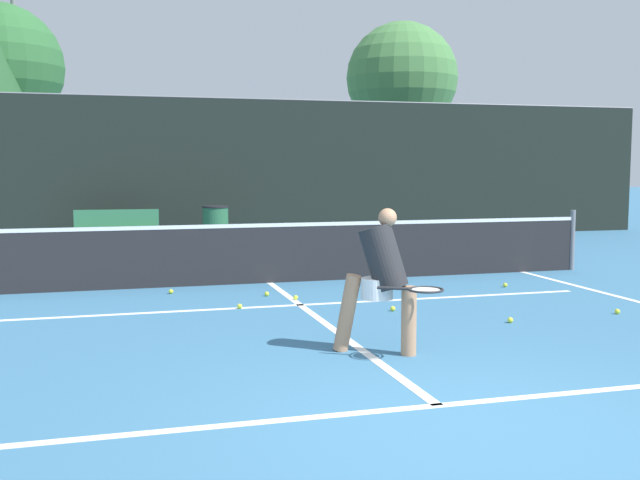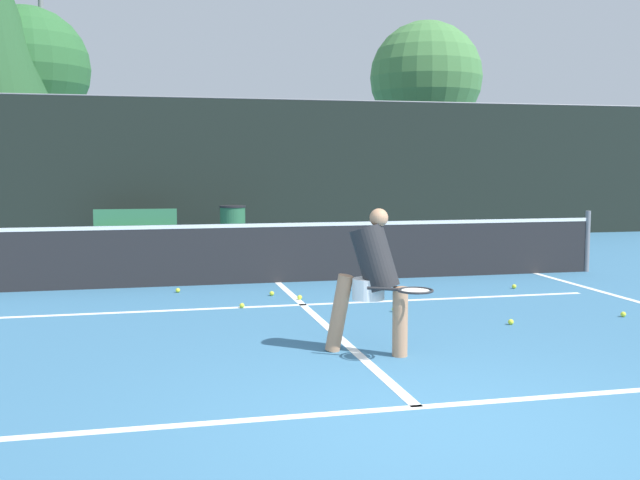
# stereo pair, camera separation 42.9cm
# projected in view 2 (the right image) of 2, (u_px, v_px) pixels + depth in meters

# --- Properties ---
(ground_plane) EXTENTS (100.00, 100.00, 0.00)m
(ground_plane) POSITION_uv_depth(u_px,v_px,m) (437.00, 425.00, 5.38)
(ground_plane) COLOR teal
(court_baseline_near) EXTENTS (11.00, 0.10, 0.01)m
(court_baseline_near) POSITION_uv_depth(u_px,v_px,m) (418.00, 407.00, 5.77)
(court_baseline_near) COLOR white
(court_baseline_near) RESTS_ON ground
(court_service_line) EXTENTS (8.25, 0.10, 0.01)m
(court_service_line) POSITION_uv_depth(u_px,v_px,m) (303.00, 305.00, 10.00)
(court_service_line) COLOR white
(court_service_line) RESTS_ON ground
(court_center_mark) EXTENTS (0.10, 6.33, 0.01)m
(court_center_mark) POSITION_uv_depth(u_px,v_px,m) (323.00, 323.00, 8.84)
(court_center_mark) COLOR white
(court_center_mark) RESTS_ON ground
(net) EXTENTS (11.09, 0.09, 1.07)m
(net) POSITION_uv_depth(u_px,v_px,m) (277.00, 251.00, 11.86)
(net) COLOR slate
(net) RESTS_ON ground
(fence_back) EXTENTS (24.00, 0.06, 3.50)m
(fence_back) POSITION_uv_depth(u_px,v_px,m) (230.00, 170.00, 18.34)
(fence_back) COLOR black
(fence_back) RESTS_ON ground
(player_practicing) EXTENTS (0.97, 1.00, 1.45)m
(player_practicing) POSITION_uv_depth(u_px,v_px,m) (373.00, 277.00, 7.32)
(player_practicing) COLOR tan
(player_practicing) RESTS_ON ground
(tennis_ball_scattered_0) EXTENTS (0.07, 0.07, 0.07)m
(tennis_ball_scattered_0) POSITION_uv_depth(u_px,v_px,m) (300.00, 297.00, 10.38)
(tennis_ball_scattered_0) COLOR #D1E033
(tennis_ball_scattered_0) RESTS_ON ground
(tennis_ball_scattered_1) EXTENTS (0.07, 0.07, 0.07)m
(tennis_ball_scattered_1) POSITION_uv_depth(u_px,v_px,m) (178.00, 290.00, 10.96)
(tennis_ball_scattered_1) COLOR #D1E033
(tennis_ball_scattered_1) RESTS_ON ground
(tennis_ball_scattered_2) EXTENTS (0.07, 0.07, 0.07)m
(tennis_ball_scattered_2) POSITION_uv_depth(u_px,v_px,m) (511.00, 322.00, 8.75)
(tennis_ball_scattered_2) COLOR #D1E033
(tennis_ball_scattered_2) RESTS_ON ground
(tennis_ball_scattered_3) EXTENTS (0.07, 0.07, 0.07)m
(tennis_ball_scattered_3) POSITION_uv_depth(u_px,v_px,m) (623.00, 314.00, 9.20)
(tennis_ball_scattered_3) COLOR #D1E033
(tennis_ball_scattered_3) RESTS_ON ground
(tennis_ball_scattered_4) EXTENTS (0.07, 0.07, 0.07)m
(tennis_ball_scattered_4) POSITION_uv_depth(u_px,v_px,m) (272.00, 293.00, 10.70)
(tennis_ball_scattered_4) COLOR #D1E033
(tennis_ball_scattered_4) RESTS_ON ground
(tennis_ball_scattered_6) EXTENTS (0.07, 0.07, 0.07)m
(tennis_ball_scattered_6) POSITION_uv_depth(u_px,v_px,m) (394.00, 309.00, 9.52)
(tennis_ball_scattered_6) COLOR #D1E033
(tennis_ball_scattered_6) RESTS_ON ground
(tennis_ball_scattered_7) EXTENTS (0.07, 0.07, 0.07)m
(tennis_ball_scattered_7) POSITION_uv_depth(u_px,v_px,m) (242.00, 306.00, 9.77)
(tennis_ball_scattered_7) COLOR #D1E033
(tennis_ball_scattered_7) RESTS_ON ground
(tennis_ball_scattered_8) EXTENTS (0.07, 0.07, 0.07)m
(tennis_ball_scattered_8) POSITION_uv_depth(u_px,v_px,m) (514.00, 286.00, 11.32)
(tennis_ball_scattered_8) COLOR #D1E033
(tennis_ball_scattered_8) RESTS_ON ground
(courtside_bench) EXTENTS (1.89, 0.49, 0.86)m
(courtside_bench) POSITION_uv_depth(u_px,v_px,m) (135.00, 226.00, 17.08)
(courtside_bench) COLOR #33724C
(courtside_bench) RESTS_ON ground
(trash_bin) EXTENTS (0.61, 0.61, 0.93)m
(trash_bin) POSITION_uv_depth(u_px,v_px,m) (233.00, 226.00, 17.31)
(trash_bin) COLOR #28603D
(trash_bin) RESTS_ON ground
(parked_car) EXTENTS (1.63, 4.62, 1.39)m
(parked_car) POSITION_uv_depth(u_px,v_px,m) (373.00, 206.00, 23.25)
(parked_car) COLOR navy
(parked_car) RESTS_ON ground
(floodlight_mast) EXTENTS (1.10, 0.24, 10.05)m
(floodlight_mast) POSITION_uv_depth(u_px,v_px,m) (41.00, 22.00, 22.99)
(floodlight_mast) COLOR slate
(floodlight_mast) RESTS_ON ground
(tree_west) EXTENTS (3.85, 3.85, 6.77)m
(tree_west) POSITION_uv_depth(u_px,v_px,m) (27.00, 69.00, 23.24)
(tree_west) COLOR brown
(tree_west) RESTS_ON ground
(tree_mid) EXTENTS (3.88, 3.88, 6.83)m
(tree_mid) POSITION_uv_depth(u_px,v_px,m) (426.00, 78.00, 25.95)
(tree_mid) COLOR brown
(tree_mid) RESTS_ON ground
(building_far) EXTENTS (36.00, 2.40, 4.92)m
(building_far) POSITION_uv_depth(u_px,v_px,m) (187.00, 153.00, 37.53)
(building_far) COLOR beige
(building_far) RESTS_ON ground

